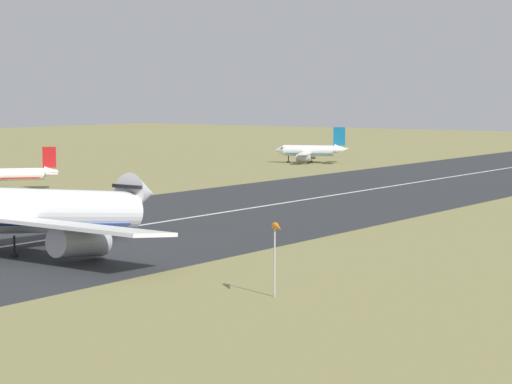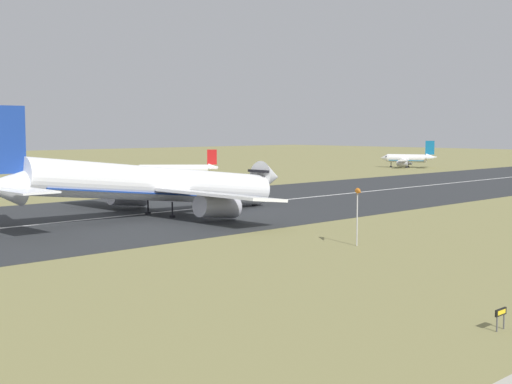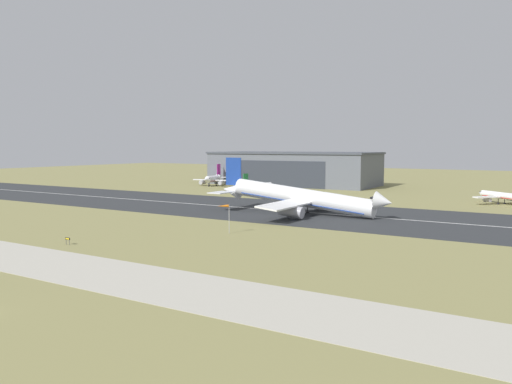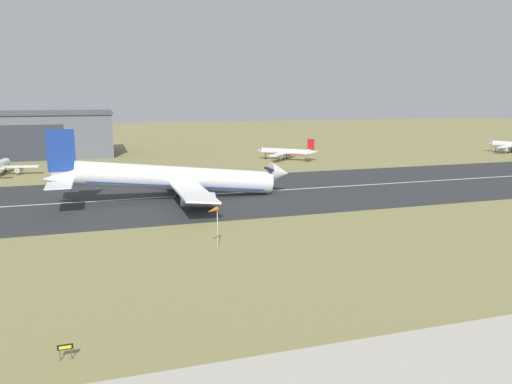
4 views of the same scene
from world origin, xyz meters
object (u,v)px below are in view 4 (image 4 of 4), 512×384
object	(u,v)px
airplane_parked_far_east	(511,145)
runway_sign	(65,349)
airplane_landing	(176,179)
airplane_parked_centre	(286,152)
windsock_pole	(213,213)

from	to	relation	value
airplane_parked_far_east	runway_sign	xyz separation A→B (m)	(-159.58, -114.60, -1.98)
runway_sign	airplane_landing	bearing A→B (deg)	73.10
airplane_landing	airplane_parked_far_east	world-z (taller)	airplane_landing
airplane_landing	airplane_parked_centre	distance (m)	73.58
airplane_parked_far_east	runway_sign	world-z (taller)	airplane_parked_far_east
windsock_pole	runway_sign	world-z (taller)	windsock_pole
airplane_landing	windsock_pole	distance (m)	38.02
airplane_parked_centre	runway_sign	distance (m)	137.97
airplane_parked_centre	airplane_parked_far_east	bearing A→B (deg)	-3.82
windsock_pole	runway_sign	distance (m)	32.84
windsock_pole	airplane_parked_centre	bearing A→B (deg)	63.29
airplane_landing	windsock_pole	size ratio (longest dim) A/B	8.26
airplane_landing	airplane_parked_far_east	bearing A→B (deg)	19.75
windsock_pole	airplane_landing	bearing A→B (deg)	89.33
airplane_landing	runway_sign	size ratio (longest dim) A/B	37.06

